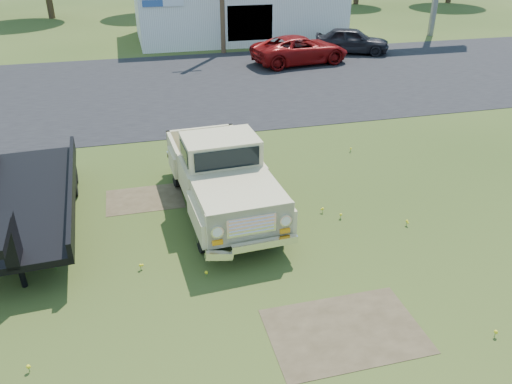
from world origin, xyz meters
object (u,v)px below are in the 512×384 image
vintage_pickup_truck (221,174)px  red_pickup (300,50)px  dark_sedan (352,41)px  flatbed_trailer (26,194)px

vintage_pickup_truck → red_pickup: (7.68, 15.71, -0.30)m
red_pickup → dark_sedan: size_ratio=1.23×
vintage_pickup_truck → red_pickup: 17.49m
red_pickup → dark_sedan: red_pickup is taller
red_pickup → vintage_pickup_truck: bearing=145.4°
flatbed_trailer → dark_sedan: bearing=42.7°
red_pickup → dark_sedan: (4.03, 1.81, -0.00)m
vintage_pickup_truck → dark_sedan: size_ratio=1.31×
vintage_pickup_truck → dark_sedan: (11.71, 17.52, -0.31)m
vintage_pickup_truck → dark_sedan: 21.07m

